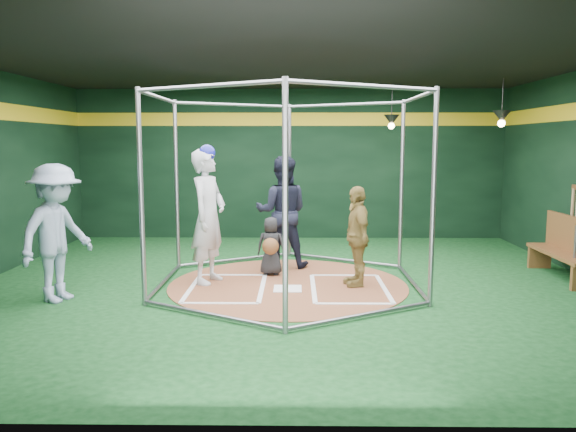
{
  "coord_description": "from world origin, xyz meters",
  "views": [
    {
      "loc": [
        0.12,
        -8.75,
        2.26
      ],
      "look_at": [
        0.0,
        0.1,
        1.1
      ],
      "focal_mm": 35.0,
      "sensor_mm": 36.0,
      "label": 1
    }
  ],
  "objects_px": {
    "umpire": "(282,212)",
    "dugout_bench": "(566,247)",
    "batter_figure": "(208,215)",
    "visitor_leopard": "(357,236)"
  },
  "relations": [
    {
      "from": "visitor_leopard",
      "to": "umpire",
      "type": "distance_m",
      "value": 1.81
    },
    {
      "from": "batter_figure",
      "to": "umpire",
      "type": "xyz_separation_m",
      "value": [
        1.15,
        1.17,
        -0.09
      ]
    },
    {
      "from": "dugout_bench",
      "to": "batter_figure",
      "type": "bearing_deg",
      "value": -176.44
    },
    {
      "from": "batter_figure",
      "to": "umpire",
      "type": "bearing_deg",
      "value": 45.48
    },
    {
      "from": "batter_figure",
      "to": "visitor_leopard",
      "type": "xyz_separation_m",
      "value": [
        2.37,
        -0.16,
        -0.3
      ]
    },
    {
      "from": "visitor_leopard",
      "to": "dugout_bench",
      "type": "height_order",
      "value": "visitor_leopard"
    },
    {
      "from": "batter_figure",
      "to": "umpire",
      "type": "height_order",
      "value": "batter_figure"
    },
    {
      "from": "visitor_leopard",
      "to": "umpire",
      "type": "relative_size",
      "value": 0.79
    },
    {
      "from": "umpire",
      "to": "dugout_bench",
      "type": "xyz_separation_m",
      "value": [
        4.76,
        -0.81,
        -0.48
      ]
    },
    {
      "from": "batter_figure",
      "to": "dugout_bench",
      "type": "bearing_deg",
      "value": 3.56
    }
  ]
}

